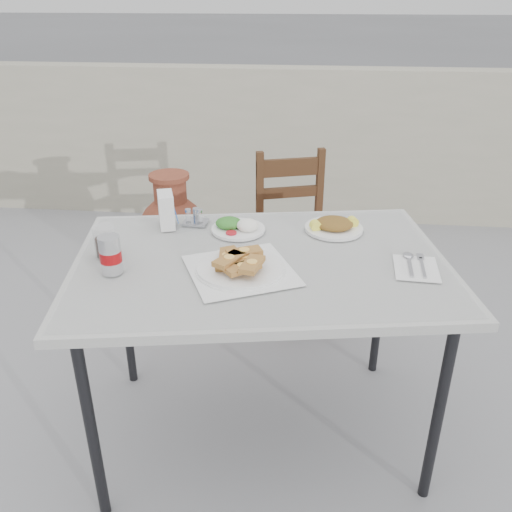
# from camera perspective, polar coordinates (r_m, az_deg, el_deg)

# --- Properties ---
(ground) EXTENTS (80.00, 80.00, 0.00)m
(ground) POSITION_cam_1_polar(r_m,az_deg,el_deg) (2.56, -0.71, -16.81)
(ground) COLOR slate
(ground) RESTS_ON ground
(cafe_table) EXTENTS (1.52, 1.16, 0.84)m
(cafe_table) POSITION_cam_1_polar(r_m,az_deg,el_deg) (2.04, 0.48, -1.76)
(cafe_table) COLOR black
(cafe_table) RESTS_ON ground
(pide_plate) EXTENTS (0.47, 0.47, 0.07)m
(pide_plate) POSITION_cam_1_polar(r_m,az_deg,el_deg) (1.92, -1.63, -0.68)
(pide_plate) COLOR silver
(pide_plate) RESTS_ON cafe_table
(salad_rice_plate) EXTENTS (0.22, 0.22, 0.06)m
(salad_rice_plate) POSITION_cam_1_polar(r_m,az_deg,el_deg) (2.24, -1.95, 3.16)
(salad_rice_plate) COLOR white
(salad_rice_plate) RESTS_ON cafe_table
(salad_chopped_plate) EXTENTS (0.24, 0.24, 0.05)m
(salad_chopped_plate) POSITION_cam_1_polar(r_m,az_deg,el_deg) (2.27, 8.21, 3.20)
(salad_chopped_plate) COLOR white
(salad_chopped_plate) RESTS_ON cafe_table
(soda_can) EXTENTS (0.08, 0.08, 0.14)m
(soda_can) POSITION_cam_1_polar(r_m,az_deg,el_deg) (1.96, -15.07, 0.14)
(soda_can) COLOR silver
(soda_can) RESTS_ON cafe_table
(cola_glass) EXTENTS (0.08, 0.08, 0.12)m
(cola_glass) POSITION_cam_1_polar(r_m,az_deg,el_deg) (2.10, -15.59, 1.34)
(cola_glass) COLOR white
(cola_glass) RESTS_ON cafe_table
(napkin_holder) EXTENTS (0.10, 0.13, 0.15)m
(napkin_holder) POSITION_cam_1_polar(r_m,az_deg,el_deg) (2.30, -9.42, 4.80)
(napkin_holder) COLOR silver
(napkin_holder) RESTS_ON cafe_table
(condiment_caddy) EXTENTS (0.11, 0.09, 0.07)m
(condiment_caddy) POSITION_cam_1_polar(r_m,az_deg,el_deg) (2.32, -6.42, 3.96)
(condiment_caddy) COLOR #B7B7BE
(condiment_caddy) RESTS_ON cafe_table
(cutlery_napkin) EXTENTS (0.17, 0.22, 0.01)m
(cutlery_napkin) POSITION_cam_1_polar(r_m,az_deg,el_deg) (2.04, 16.40, -0.99)
(cutlery_napkin) COLOR silver
(cutlery_napkin) RESTS_ON cafe_table
(chair) EXTENTS (0.52, 0.52, 0.94)m
(chair) POSITION_cam_1_polar(r_m,az_deg,el_deg) (3.10, 4.11, 2.31)
(chair) COLOR #35220E
(chair) RESTS_ON ground
(terracotta_urn) EXTENTS (0.45, 0.45, 0.79)m
(terracotta_urn) POSITION_cam_1_polar(r_m,az_deg,el_deg) (3.33, -8.65, 1.58)
(terracotta_urn) COLOR brown
(terracotta_urn) RESTS_ON ground
(back_wall) EXTENTS (6.00, 0.25, 1.20)m
(back_wall) POSITION_cam_1_polar(r_m,az_deg,el_deg) (4.50, 2.96, 11.64)
(back_wall) COLOR #A29C87
(back_wall) RESTS_ON ground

